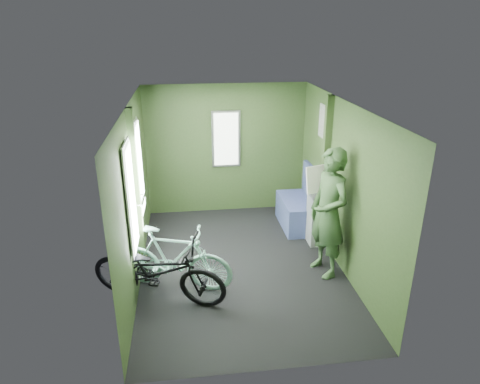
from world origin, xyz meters
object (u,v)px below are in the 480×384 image
at_px(bicycle_black, 160,301).
at_px(waste_box, 317,218).
at_px(bench_seat, 299,209).
at_px(bicycle_mint, 175,289).
at_px(passenger, 328,213).

height_order(bicycle_black, waste_box, waste_box).
bearing_deg(bench_seat, bicycle_mint, -142.61).
xyz_separation_m(passenger, bench_seat, (0.02, 1.46, -0.59)).
distance_m(bicycle_mint, waste_box, 2.45).
relative_size(bicycle_black, bicycle_mint, 1.12).
relative_size(bicycle_black, waste_box, 2.09).
bearing_deg(bicycle_black, passenger, -58.78).
relative_size(bicycle_black, passenger, 0.97).
relative_size(passenger, bench_seat, 1.75).
height_order(bicycle_mint, waste_box, waste_box).
bearing_deg(passenger, bicycle_mint, -103.60).
height_order(bicycle_black, bench_seat, bench_seat).
bearing_deg(bench_seat, waste_box, -80.08).
xyz_separation_m(bicycle_mint, bench_seat, (2.08, 1.62, 0.30)).
bearing_deg(passenger, bicycle_black, -97.86).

